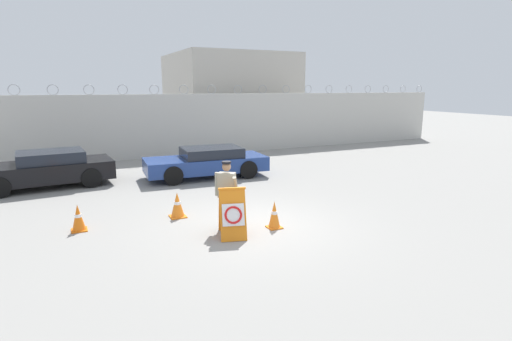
# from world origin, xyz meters

# --- Properties ---
(ground_plane) EXTENTS (90.00, 90.00, 0.00)m
(ground_plane) POSITION_xyz_m (0.00, 0.00, 0.00)
(ground_plane) COLOR gray
(perimeter_wall) EXTENTS (36.00, 0.30, 3.57)m
(perimeter_wall) POSITION_xyz_m (-0.00, 11.15, 1.57)
(perimeter_wall) COLOR beige
(perimeter_wall) RESTS_ON ground_plane
(building_block) EXTENTS (7.32, 7.72, 5.61)m
(building_block) POSITION_xyz_m (6.23, 17.08, 2.80)
(building_block) COLOR #B2ADA3
(building_block) RESTS_ON ground_plane
(barricade_sign) EXTENTS (0.80, 0.96, 1.17)m
(barricade_sign) POSITION_xyz_m (-0.69, -0.47, 0.58)
(barricade_sign) COLOR orange
(barricade_sign) RESTS_ON ground_plane
(security_guard) EXTENTS (0.52, 0.61, 1.69)m
(security_guard) POSITION_xyz_m (-0.61, 0.09, 0.94)
(security_guard) COLOR #514C42
(security_guard) RESTS_ON ground_plane
(traffic_cone_near) EXTENTS (0.42, 0.42, 0.69)m
(traffic_cone_near) POSITION_xyz_m (-1.50, 1.48, 0.34)
(traffic_cone_near) COLOR orange
(traffic_cone_near) RESTS_ON ground_plane
(traffic_cone_mid) EXTENTS (0.37, 0.37, 0.66)m
(traffic_cone_mid) POSITION_xyz_m (-3.95, 1.49, 0.33)
(traffic_cone_mid) COLOR orange
(traffic_cone_mid) RESTS_ON ground_plane
(traffic_cone_far) EXTENTS (0.34, 0.34, 0.69)m
(traffic_cone_far) POSITION_xyz_m (0.46, -0.40, 0.34)
(traffic_cone_far) COLOR orange
(traffic_cone_far) RESTS_ON ground_plane
(parked_car_front_coupe) EXTENTS (4.55, 2.23, 1.26)m
(parked_car_front_coupe) POSITION_xyz_m (-4.77, 6.75, 0.65)
(parked_car_front_coupe) COLOR black
(parked_car_front_coupe) RESTS_ON ground_plane
(parked_car_rear_sedan) EXTENTS (4.72, 2.13, 1.16)m
(parked_car_rear_sedan) POSITION_xyz_m (0.82, 5.83, 0.60)
(parked_car_rear_sedan) COLOR black
(parked_car_rear_sedan) RESTS_ON ground_plane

